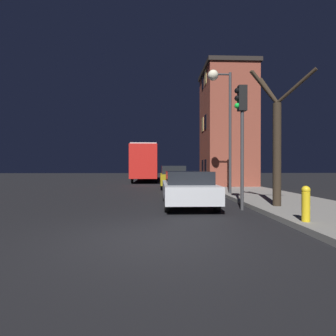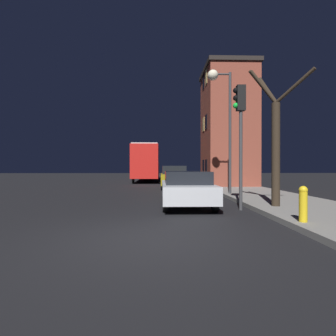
{
  "view_description": "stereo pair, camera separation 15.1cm",
  "coord_description": "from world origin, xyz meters",
  "views": [
    {
      "loc": [
        0.09,
        -5.68,
        1.54
      ],
      "look_at": [
        0.65,
        9.34,
        1.48
      ],
      "focal_mm": 28.0,
      "sensor_mm": 36.0,
      "label": 1
    },
    {
      "loc": [
        0.24,
        -5.68,
        1.54
      ],
      "look_at": [
        0.65,
        9.34,
        1.48
      ],
      "focal_mm": 28.0,
      "sensor_mm": 36.0,
      "label": 2
    }
  ],
  "objects": [
    {
      "name": "streetlamp",
      "position": [
        3.33,
        7.87,
        5.07
      ],
      "size": [
        1.24,
        0.55,
        6.44
      ],
      "color": "#38383A",
      "rests_on": "sidewalk"
    },
    {
      "name": "ground_plane",
      "position": [
        0.0,
        0.0,
        0.0
      ],
      "size": [
        120.0,
        120.0,
        0.0
      ],
      "primitive_type": "plane",
      "color": "black"
    },
    {
      "name": "bare_tree",
      "position": [
        4.28,
        3.5,
        2.53
      ],
      "size": [
        1.66,
        1.89,
        5.03
      ],
      "color": "#2D2319",
      "rests_on": "sidewalk"
    },
    {
      "name": "brick_building",
      "position": [
        5.45,
        14.6,
        4.71
      ],
      "size": [
        3.81,
        4.78,
        9.07
      ],
      "color": "brown",
      "rests_on": "sidewalk"
    },
    {
      "name": "car_near_lane",
      "position": [
        1.24,
        4.6,
        0.72
      ],
      "size": [
        1.88,
        4.46,
        1.37
      ],
      "color": "#B7BABF",
      "rests_on": "ground"
    },
    {
      "name": "traffic_light",
      "position": [
        3.05,
        3.55,
        3.18
      ],
      "size": [
        0.43,
        0.24,
        4.44
      ],
      "color": "#38383A",
      "rests_on": "ground"
    },
    {
      "name": "fire_hydrant",
      "position": [
        3.82,
        0.8,
        0.63
      ],
      "size": [
        0.21,
        0.21,
        0.91
      ],
      "color": "gold",
      "rests_on": "sidewalk"
    },
    {
      "name": "bus",
      "position": [
        -1.26,
        23.33,
        2.22
      ],
      "size": [
        2.53,
        11.56,
        3.74
      ],
      "color": "red",
      "rests_on": "ground"
    },
    {
      "name": "car_mid_lane",
      "position": [
        1.15,
        12.91,
        0.84
      ],
      "size": [
        1.82,
        4.12,
        1.62
      ],
      "color": "olive",
      "rests_on": "ground"
    }
  ]
}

